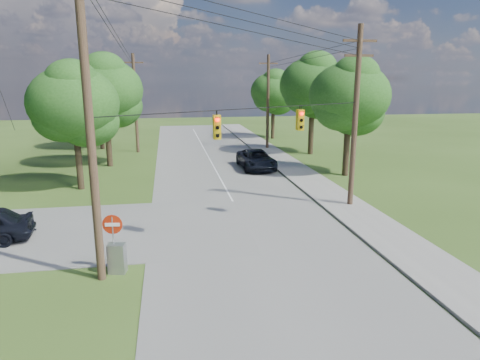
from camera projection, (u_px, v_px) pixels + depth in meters
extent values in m
plane|color=#344D19|center=(221.00, 274.00, 16.89)|extent=(140.00, 140.00, 0.00)
cube|color=gray|center=(248.00, 229.00, 22.01)|extent=(10.00, 100.00, 0.03)
cube|color=gray|center=(369.00, 221.00, 23.10)|extent=(2.60, 100.00, 0.12)
cylinder|color=brown|center=(89.00, 123.00, 15.14)|extent=(0.32, 0.32, 12.00)
cylinder|color=brown|center=(355.00, 119.00, 24.80)|extent=(0.32, 0.32, 10.50)
cube|color=brown|center=(360.00, 41.00, 23.79)|extent=(2.00, 0.12, 0.14)
cube|color=brown|center=(359.00, 56.00, 23.98)|extent=(1.70, 0.12, 0.14)
cylinder|color=brown|center=(268.00, 103.00, 45.96)|extent=(0.32, 0.32, 10.00)
cube|color=brown|center=(268.00, 63.00, 45.01)|extent=(2.00, 0.12, 0.14)
cylinder|color=brown|center=(135.00, 104.00, 43.69)|extent=(0.32, 0.32, 10.00)
cube|color=brown|center=(133.00, 62.00, 42.74)|extent=(2.00, 0.12, 0.14)
cylinder|color=black|center=(255.00, 13.00, 18.88)|extent=(13.52, 7.63, 1.53)
cylinder|color=black|center=(255.00, 23.00, 18.97)|extent=(13.52, 7.63, 1.53)
cylinder|color=black|center=(255.00, 32.00, 19.06)|extent=(13.52, 7.63, 1.53)
cylinder|color=black|center=(300.00, 55.00, 34.40)|extent=(0.03, 22.00, 0.53)
cylinder|color=black|center=(119.00, 39.00, 28.35)|extent=(0.43, 29.60, 2.03)
cylinder|color=black|center=(300.00, 61.00, 34.49)|extent=(0.03, 22.00, 0.53)
cylinder|color=black|center=(120.00, 45.00, 28.44)|extent=(0.43, 29.60, 2.03)
cylinder|color=black|center=(254.00, 108.00, 19.84)|extent=(13.52, 7.63, 0.04)
cube|color=gold|center=(217.00, 127.00, 18.56)|extent=(0.32, 0.22, 1.05)
sphere|color=#FF0C05|center=(217.00, 120.00, 18.35)|extent=(0.17, 0.17, 0.17)
cube|color=gold|center=(217.00, 127.00, 18.79)|extent=(0.32, 0.22, 1.05)
sphere|color=#FF0C05|center=(216.00, 119.00, 18.84)|extent=(0.17, 0.17, 0.17)
cube|color=gold|center=(301.00, 120.00, 21.79)|extent=(0.32, 0.22, 1.05)
sphere|color=#FF0C05|center=(302.00, 113.00, 21.57)|extent=(0.17, 0.17, 0.17)
cube|color=gold|center=(299.00, 120.00, 22.02)|extent=(0.32, 0.22, 1.05)
sphere|color=#FF0C05|center=(299.00, 113.00, 22.07)|extent=(0.17, 0.17, 0.17)
cylinder|color=#3C2F1E|center=(79.00, 167.00, 29.61)|extent=(0.45, 0.45, 3.15)
ellipsoid|color=#1E4D17|center=(74.00, 103.00, 28.60)|extent=(6.00, 6.00, 4.92)
cylinder|color=#3C2F1E|center=(109.00, 146.00, 37.40)|extent=(0.50, 0.50, 3.50)
ellipsoid|color=#1E4D17|center=(105.00, 90.00, 36.28)|extent=(6.40, 6.40, 5.25)
cylinder|color=#3C2F1E|center=(102.00, 134.00, 46.69)|extent=(0.48, 0.47, 3.32)
ellipsoid|color=#1E4D17|center=(98.00, 91.00, 45.62)|extent=(6.00, 6.00, 4.92)
cylinder|color=#3C2F1E|center=(346.00, 155.00, 33.81)|extent=(0.48, 0.48, 3.32)
ellipsoid|color=#1E4D17|center=(350.00, 96.00, 32.74)|extent=(6.20, 6.20, 5.08)
cylinder|color=#3C2F1E|center=(311.00, 136.00, 43.44)|extent=(0.52, 0.52, 3.67)
ellipsoid|color=#1E4D17|center=(313.00, 85.00, 42.26)|extent=(6.60, 6.60, 5.41)
cylinder|color=#3C2F1E|center=(273.00, 126.00, 54.85)|extent=(0.45, 0.45, 3.15)
ellipsoid|color=#1E4D17|center=(273.00, 92.00, 53.84)|extent=(5.80, 5.80, 4.76)
imported|color=black|center=(256.00, 159.00, 36.42)|extent=(2.76, 5.79, 1.59)
cube|color=gray|center=(117.00, 258.00, 16.93)|extent=(0.75, 0.60, 1.21)
cylinder|color=gray|center=(114.00, 244.00, 16.91)|extent=(0.06, 0.06, 2.30)
cylinder|color=#A8220B|center=(112.00, 224.00, 16.72)|extent=(0.79, 0.14, 0.79)
cube|color=white|center=(112.00, 225.00, 16.69)|extent=(0.57, 0.11, 0.14)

